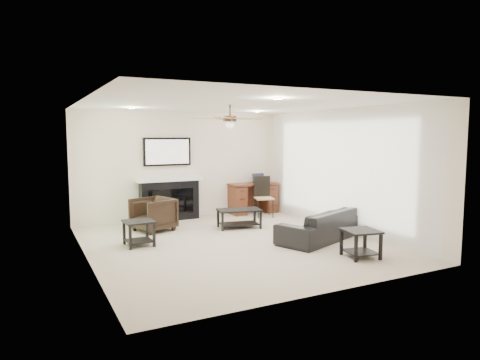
{
  "coord_description": "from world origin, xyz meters",
  "views": [
    {
      "loc": [
        -3.32,
        -6.85,
        1.96
      ],
      "look_at": [
        0.44,
        0.58,
        1.08
      ],
      "focal_mm": 32.0,
      "sensor_mm": 36.0,
      "label": 1
    }
  ],
  "objects": [
    {
      "name": "room_shell",
      "position": [
        0.19,
        0.08,
        1.68
      ],
      "size": [
        5.5,
        5.54,
        2.52
      ],
      "color": "#B8AA94",
      "rests_on": "ground"
    },
    {
      "name": "sofa",
      "position": [
        1.59,
        -0.49,
        0.28
      ],
      "size": [
        2.07,
        1.4,
        0.56
      ],
      "primitive_type": "imported",
      "rotation": [
        0.0,
        0.0,
        3.51
      ],
      "color": "black",
      "rests_on": "ground"
    },
    {
      "name": "armchair",
      "position": [
        -1.01,
        1.66,
        0.34
      ],
      "size": [
        0.95,
        0.94,
        0.68
      ],
      "primitive_type": "imported",
      "rotation": [
        0.0,
        0.0,
        -1.24
      ],
      "color": "black",
      "rests_on": "ground"
    },
    {
      "name": "coffee_table",
      "position": [
        0.69,
        1.11,
        0.2
      ],
      "size": [
        0.98,
        0.67,
        0.4
      ],
      "primitive_type": "cube",
      "rotation": [
        0.0,
        0.0,
        -0.2
      ],
      "color": "black",
      "rests_on": "ground"
    },
    {
      "name": "end_table_near",
      "position": [
        1.44,
        -1.74,
        0.23
      ],
      "size": [
        0.61,
        0.61,
        0.45
      ],
      "primitive_type": "cube",
      "rotation": [
        0.0,
        0.0,
        -0.19
      ],
      "color": "black",
      "rests_on": "ground"
    },
    {
      "name": "end_table_left",
      "position": [
        -1.56,
        0.61,
        0.23
      ],
      "size": [
        0.52,
        0.52,
        0.45
      ],
      "primitive_type": "cube",
      "rotation": [
        0.0,
        0.0,
        0.04
      ],
      "color": "black",
      "rests_on": "ground"
    },
    {
      "name": "fireplace_unit",
      "position": [
        -0.36,
        2.58,
        0.95
      ],
      "size": [
        1.52,
        0.34,
        1.91
      ],
      "primitive_type": "cube",
      "color": "black",
      "rests_on": "ground"
    },
    {
      "name": "desk",
      "position": [
        1.78,
        2.5,
        0.38
      ],
      "size": [
        1.22,
        0.56,
        0.76
      ],
      "primitive_type": "cube",
      "color": "#421A10",
      "rests_on": "ground"
    },
    {
      "name": "desk_chair",
      "position": [
        1.78,
        1.95,
        0.48
      ],
      "size": [
        0.52,
        0.54,
        0.97
      ],
      "primitive_type": "cube",
      "rotation": [
        0.0,
        0.0,
        -0.27
      ],
      "color": "black",
      "rests_on": "ground"
    },
    {
      "name": "laptop",
      "position": [
        1.98,
        2.48,
        0.88
      ],
      "size": [
        0.33,
        0.24,
        0.23
      ],
      "primitive_type": "cube",
      "color": "black",
      "rests_on": "desk"
    }
  ]
}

